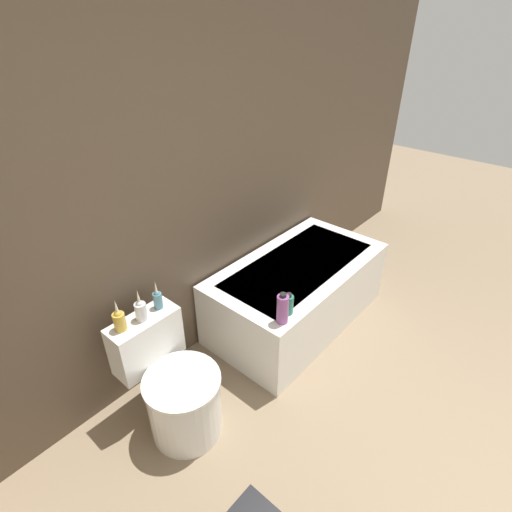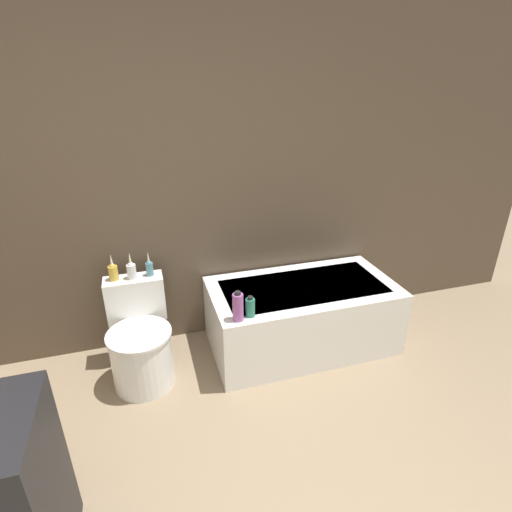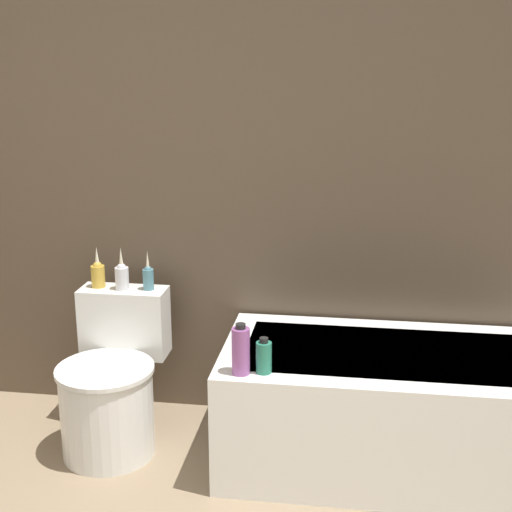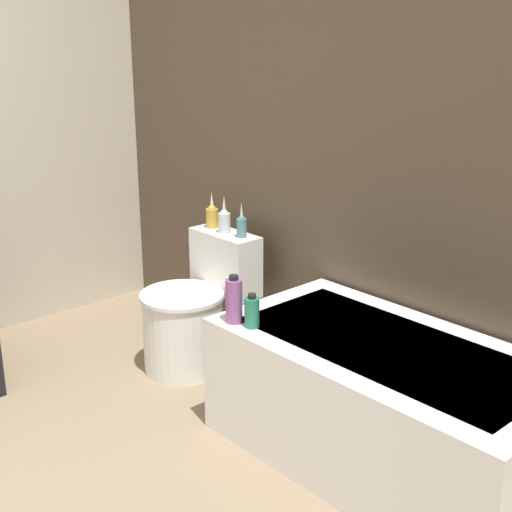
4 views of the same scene
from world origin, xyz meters
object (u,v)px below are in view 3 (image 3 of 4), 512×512
Objects in this scene: vase_silver at (122,275)px; shampoo_bottle_tall at (241,350)px; toilet at (112,388)px; shampoo_bottle_short at (264,357)px; bathtub at (386,407)px; vase_bronze at (148,277)px; vase_gold at (98,273)px.

shampoo_bottle_tall is (0.64, -0.48, -0.13)m from vase_silver.
vase_silver is 0.81m from shampoo_bottle_tall.
toilet is 0.83m from shampoo_bottle_short.
bathtub is 2.07× the size of toilet.
toilet is 0.52m from vase_silver.
shampoo_bottle_tall is at bearing -37.03° from vase_silver.
bathtub is 7.64× the size of vase_bronze.
toilet is 3.70× the size of vase_bronze.
vase_bronze is at bearing 62.16° from toilet.
bathtub is at bearing 1.65° from toilet.
shampoo_bottle_tall is at bearing -43.80° from vase_bronze.
bathtub is at bearing 26.89° from shampoo_bottle_tall.
vase_bronze is at bearing 141.97° from shampoo_bottle_short.
toilet is 3.27× the size of shampoo_bottle_tall.
shampoo_bottle_tall reaches higher than toilet.
shampoo_bottle_short is at bearing -38.03° from vase_bronze.
vase_silver reaches higher than vase_gold.
toilet is at bearing 161.61° from shampoo_bottle_short.
shampoo_bottle_short is (-0.50, -0.28, 0.33)m from bathtub.
vase_bronze is 0.79m from shampoo_bottle_short.
vase_gold reaches higher than shampoo_bottle_short.
vase_bronze is (0.12, 0.01, -0.01)m from vase_silver.
vase_gold is at bearing 171.60° from bathtub.
vase_gold is at bearing 117.49° from toilet.
vase_gold is 0.25m from vase_bronze.
vase_silver is (0.12, -0.02, 0.00)m from vase_gold.
vase_silver reaches higher than vase_bronze.
shampoo_bottle_short is (0.85, -0.48, -0.16)m from vase_gold.
toilet is at bearing -117.84° from vase_bronze.
vase_gold is 0.93× the size of shampoo_bottle_tall.
vase_gold is (-1.36, 0.20, 0.49)m from bathtub.
shampoo_bottle_tall is (0.64, -0.26, 0.34)m from toilet.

